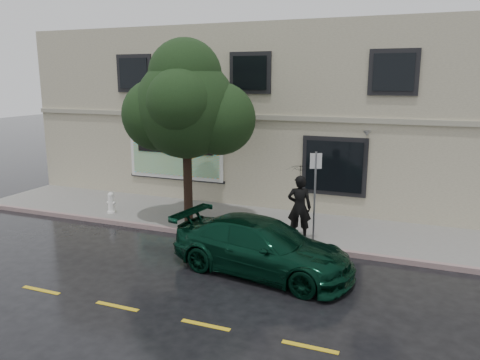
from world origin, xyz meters
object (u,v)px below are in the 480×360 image
at_px(fire_hydrant, 111,203).
at_px(pedestrian, 299,207).
at_px(car, 262,247).
at_px(street_tree, 186,108).

bearing_deg(fire_hydrant, pedestrian, 0.62).
distance_m(car, pedestrian, 2.58).
bearing_deg(pedestrian, fire_hydrant, -12.33).
bearing_deg(fire_hydrant, car, -19.56).
bearing_deg(street_tree, pedestrian, -2.63).
relative_size(car, pedestrian, 2.43).
distance_m(pedestrian, street_tree, 4.87).
height_order(street_tree, fire_hydrant, street_tree).
distance_m(street_tree, fire_hydrant, 4.76).
height_order(car, pedestrian, pedestrian).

